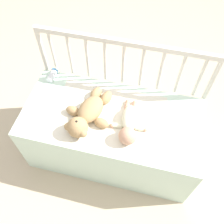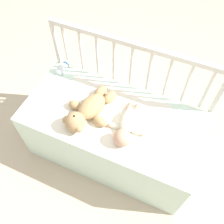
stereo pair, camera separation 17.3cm
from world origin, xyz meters
name	(u,v)px [view 2 (the right image)]	position (x,y,z in m)	size (l,w,h in m)	color
ground_plane	(112,150)	(0.00, 0.00, 0.00)	(12.00, 12.00, 0.00)	#C6B293
crib_mattress	(112,135)	(0.00, 0.00, 0.27)	(1.31, 0.63, 0.55)	silver
crib_rail	(131,72)	(0.00, 0.34, 0.67)	(1.31, 0.04, 0.95)	beige
blanket	(107,116)	(-0.03, -0.02, 0.55)	(0.79, 0.55, 0.01)	silver
teddy_bear	(88,110)	(-0.16, -0.06, 0.60)	(0.34, 0.47, 0.14)	tan
baby	(126,126)	(0.13, -0.07, 0.59)	(0.27, 0.39, 0.12)	#EAEACC
baby_bottle	(63,67)	(-0.55, 0.26, 0.57)	(0.05, 0.14, 0.05)	white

